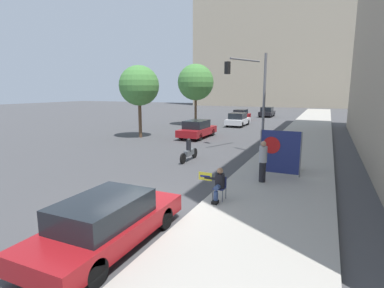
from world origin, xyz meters
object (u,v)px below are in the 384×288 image
seated_protester (218,183)px  parked_car_curbside (107,222)px  motorcycle_on_road (189,151)px  street_tree_near_curb (139,86)px  car_on_road_far_lane (267,112)px  jogger_on_sidewalk (263,161)px  car_on_road_nearest (197,129)px  street_tree_midblock (196,82)px  pedestrian_behind (298,152)px  car_on_road_distant (241,115)px  traffic_light_pole (250,86)px  protest_banner (280,152)px  car_on_road_midblock (238,119)px

seated_protester → parked_car_curbside: size_ratio=0.25×
motorcycle_on_road → street_tree_near_curb: bearing=140.4°
car_on_road_far_lane → motorcycle_on_road: car_on_road_far_lane is taller
jogger_on_sidewalk → car_on_road_nearest: jogger_on_sidewalk is taller
parked_car_curbside → street_tree_midblock: street_tree_midblock is taller
pedestrian_behind → car_on_road_far_lane: pedestrian_behind is taller
jogger_on_sidewalk → car_on_road_distant: (-8.40, 27.44, -0.36)m
traffic_light_pole → car_on_road_distant: size_ratio=1.43×
protest_banner → street_tree_near_curb: (-12.87, 7.79, 3.16)m
car_on_road_midblock → motorcycle_on_road: bearing=-83.3°
motorcycle_on_road → street_tree_near_curb: 10.55m
car_on_road_midblock → car_on_road_distant: (-1.46, 6.67, -0.02)m
car_on_road_far_lane → traffic_light_pole: bearing=-82.1°
protest_banner → car_on_road_nearest: protest_banner is taller
protest_banner → jogger_on_sidewalk: bearing=-110.0°
parked_car_curbside → car_on_road_far_lane: bearing=94.8°
parked_car_curbside → car_on_road_nearest: car_on_road_nearest is taller
jogger_on_sidewalk → car_on_road_far_lane: bearing=-109.3°
car_on_road_midblock → street_tree_midblock: size_ratio=0.62×
protest_banner → car_on_road_midblock: (-7.43, 19.42, -0.52)m
car_on_road_nearest → car_on_road_distant: 16.48m
seated_protester → street_tree_near_curb: (-11.38, 11.97, 3.63)m
jogger_on_sidewalk → protest_banner: protest_banner is taller
seated_protester → street_tree_midblock: 25.21m
car_on_road_midblock → street_tree_midblock: (-4.78, -1.17, 4.20)m
seated_protester → street_tree_near_curb: 16.91m
protest_banner → street_tree_midblock: bearing=123.8°
car_on_road_midblock → car_on_road_far_lane: bearing=86.6°
car_on_road_midblock → car_on_road_far_lane: car_on_road_midblock is taller
jogger_on_sidewalk → traffic_light_pole: traffic_light_pole is taller
car_on_road_distant → street_tree_midblock: 9.50m
jogger_on_sidewalk → parked_car_curbside: jogger_on_sidewalk is taller
traffic_light_pole → street_tree_midblock: (-9.37, 12.64, 0.65)m
seated_protester → parked_car_curbside: parked_car_curbside is taller
jogger_on_sidewalk → street_tree_near_curb: street_tree_near_curb is taller
car_on_road_midblock → street_tree_midblock: 6.47m
traffic_light_pole → car_on_road_midblock: size_ratio=1.40×
parked_car_curbside → car_on_road_midblock: (-4.27, 27.59, 0.05)m
traffic_light_pole → parked_car_curbside: size_ratio=1.28×
motorcycle_on_road → protest_banner: bearing=-16.1°
seated_protester → car_on_road_distant: (-7.40, 30.27, -0.07)m
traffic_light_pole → parked_car_curbside: (-0.33, -13.78, -3.60)m
traffic_light_pole → street_tree_near_curb: 10.28m
protest_banner → car_on_road_far_lane: (-6.63, 32.97, -0.52)m
parked_car_curbside → traffic_light_pole: bearing=88.6°
jogger_on_sidewalk → motorcycle_on_road: 5.64m
jogger_on_sidewalk → car_on_road_midblock: (-6.93, 20.77, -0.34)m
car_on_road_distant → street_tree_midblock: (-3.31, -7.84, 4.22)m
car_on_road_nearest → car_on_road_far_lane: size_ratio=1.12×
pedestrian_behind → car_on_road_midblock: size_ratio=0.40×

